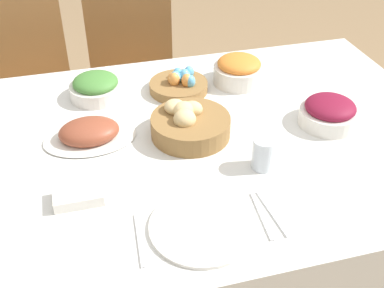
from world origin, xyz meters
TOP-DOWN VIEW (x-y plane):
  - ground_plane at (0.00, 0.00)m, footprint 12.00×12.00m
  - dining_table at (0.00, 0.00)m, footprint 1.81×1.15m
  - chair_far_center at (-0.02, 0.91)m, footprint 0.47×0.47m
  - chair_far_left at (-0.53, 0.91)m, footprint 0.43×0.43m
  - bread_basket at (0.03, 0.02)m, footprint 0.25×0.25m
  - egg_basket at (0.07, 0.31)m, footprint 0.21×0.21m
  - ham_platter at (-0.28, 0.08)m, footprint 0.29×0.21m
  - green_salad_bowl at (-0.23, 0.34)m, footprint 0.19×0.19m
  - beet_salad_bowl at (0.50, -0.04)m, footprint 0.20×0.20m
  - carrot_bowl at (0.30, 0.31)m, footprint 0.19×0.19m
  - dinner_plate at (-0.04, -0.39)m, footprint 0.27×0.27m
  - fork at (-0.20, -0.39)m, footprint 0.02×0.18m
  - knife at (0.12, -0.39)m, footprint 0.02×0.18m
  - spoon at (0.15, -0.39)m, footprint 0.02×0.18m
  - drinking_cup at (0.20, -0.20)m, footprint 0.07×0.07m
  - butter_dish at (-0.33, -0.21)m, footprint 0.13×0.08m

SIDE VIEW (x-z plane):
  - ground_plane at x=0.00m, z-range 0.00..0.00m
  - dining_table at x=0.00m, z-range 0.00..0.74m
  - chair_far_center at x=-0.02m, z-range 0.04..0.98m
  - chair_far_left at x=-0.53m, z-range 0.04..0.98m
  - fork at x=-0.20m, z-range 0.74..0.75m
  - knife at x=0.12m, z-range 0.74..0.75m
  - spoon at x=0.15m, z-range 0.74..0.75m
  - dinner_plate at x=-0.04m, z-range 0.74..0.75m
  - butter_dish at x=-0.33m, z-range 0.74..0.77m
  - ham_platter at x=-0.28m, z-range 0.73..0.80m
  - egg_basket at x=0.07m, z-range 0.73..0.81m
  - green_salad_bowl at x=-0.23m, z-range 0.74..0.83m
  - bread_basket at x=0.03m, z-range 0.73..0.84m
  - beet_salad_bowl at x=0.50m, z-range 0.74..0.83m
  - drinking_cup at x=0.20m, z-range 0.74..0.84m
  - carrot_bowl at x=0.30m, z-range 0.74..0.85m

